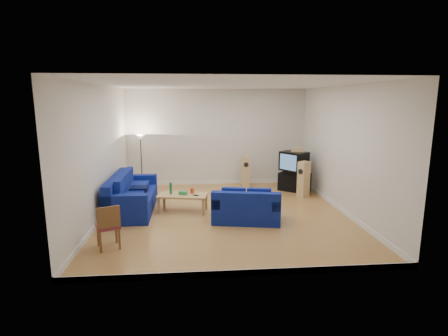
{
  "coord_description": "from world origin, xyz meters",
  "views": [
    {
      "loc": [
        -0.76,
        -8.46,
        2.83
      ],
      "look_at": [
        0.0,
        0.4,
        1.1
      ],
      "focal_mm": 28.0,
      "sensor_mm": 36.0,
      "label": 1
    }
  ],
  "objects": [
    {
      "name": "bottle",
      "position": [
        -1.38,
        0.35,
        0.6
      ],
      "size": [
        0.09,
        0.09,
        0.3
      ],
      "primitive_type": "cylinder",
      "rotation": [
        0.0,
        0.0,
        -0.52
      ],
      "color": "#197233",
      "rests_on": "coffee_table"
    },
    {
      "name": "sofa_loveseat",
      "position": [
        0.44,
        -0.64,
        0.3
      ],
      "size": [
        1.71,
        1.16,
        0.79
      ],
      "rotation": [
        0.0,
        0.0,
        -0.19
      ],
      "color": "#000C61",
      "rests_on": "ground"
    },
    {
      "name": "sofa_three_seat",
      "position": [
        -2.44,
        0.45,
        0.34
      ],
      "size": [
        1.06,
        2.41,
        0.93
      ],
      "rotation": [
        0.0,
        0.0,
        -1.56
      ],
      "color": "#000C61",
      "rests_on": "ground"
    },
    {
      "name": "coffee_table",
      "position": [
        -1.08,
        0.28,
        0.4
      ],
      "size": [
        1.33,
        0.84,
        0.45
      ],
      "rotation": [
        0.0,
        0.0,
        -0.19
      ],
      "color": "tan",
      "rests_on": "ground"
    },
    {
      "name": "tv_stand",
      "position": [
        2.38,
        2.08,
        0.28
      ],
      "size": [
        1.04,
        0.98,
        0.56
      ],
      "primitive_type": "cube",
      "rotation": [
        0.0,
        0.0,
        -0.67
      ],
      "color": "black",
      "rests_on": "ground"
    },
    {
      "name": "speaker_right",
      "position": [
        2.45,
        1.38,
        0.53
      ],
      "size": [
        0.4,
        0.38,
        1.06
      ],
      "rotation": [
        0.0,
        0.0,
        -0.95
      ],
      "color": "tan",
      "rests_on": "ground"
    },
    {
      "name": "red_canister",
      "position": [
        -0.83,
        0.37,
        0.52
      ],
      "size": [
        0.1,
        0.1,
        0.13
      ],
      "primitive_type": "cylinder",
      "rotation": [
        0.0,
        0.0,
        -0.07
      ],
      "color": "red",
      "rests_on": "coffee_table"
    },
    {
      "name": "dining_chair",
      "position": [
        -2.43,
        -1.95,
        0.49
      ],
      "size": [
        0.55,
        0.55,
        0.88
      ],
      "rotation": [
        0.0,
        0.0,
        0.38
      ],
      "color": "brown",
      "rests_on": "ground"
    },
    {
      "name": "floor_lamp",
      "position": [
        -2.45,
        2.69,
        1.45
      ],
      "size": [
        0.3,
        0.3,
        1.76
      ],
      "color": "black",
      "rests_on": "ground"
    },
    {
      "name": "speaker_left",
      "position": [
        0.91,
        2.7,
        0.53
      ],
      "size": [
        0.26,
        0.34,
        1.06
      ],
      "rotation": [
        0.0,
        0.0,
        -0.06
      ],
      "color": "tan",
      "rests_on": "ground"
    },
    {
      "name": "remote",
      "position": [
        -0.74,
        0.13,
        0.46
      ],
      "size": [
        0.15,
        0.12,
        0.02
      ],
      "primitive_type": "cube",
      "rotation": [
        0.0,
        0.0,
        -0.59
      ],
      "color": "black",
      "rests_on": "coffee_table"
    },
    {
      "name": "centre_speaker",
      "position": [
        2.43,
        2.02,
        1.33
      ],
      "size": [
        0.4,
        0.26,
        0.13
      ],
      "primitive_type": "cube",
      "rotation": [
        0.0,
        0.0,
        -0.32
      ],
      "color": "tan",
      "rests_on": "television"
    },
    {
      "name": "television",
      "position": [
        2.32,
        2.02,
        0.96
      ],
      "size": [
        0.91,
        0.95,
        0.6
      ],
      "rotation": [
        0.0,
        0.0,
        -0.94
      ],
      "color": "black",
      "rests_on": "av_receiver"
    },
    {
      "name": "room",
      "position": [
        0.0,
        0.0,
        1.54
      ],
      "size": [
        6.01,
        6.51,
        3.21
      ],
      "color": "#97632E",
      "rests_on": "ground"
    },
    {
      "name": "av_receiver",
      "position": [
        2.34,
        2.03,
        0.61
      ],
      "size": [
        0.55,
        0.55,
        0.1
      ],
      "primitive_type": "cube",
      "rotation": [
        0.0,
        0.0,
        -0.77
      ],
      "color": "black",
      "rests_on": "tv_stand"
    },
    {
      "name": "tissue_box",
      "position": [
        -1.06,
        0.26,
        0.49
      ],
      "size": [
        0.24,
        0.2,
        0.09
      ],
      "primitive_type": "cube",
      "rotation": [
        0.0,
        0.0,
        -0.45
      ],
      "color": "green",
      "rests_on": "coffee_table"
    }
  ]
}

